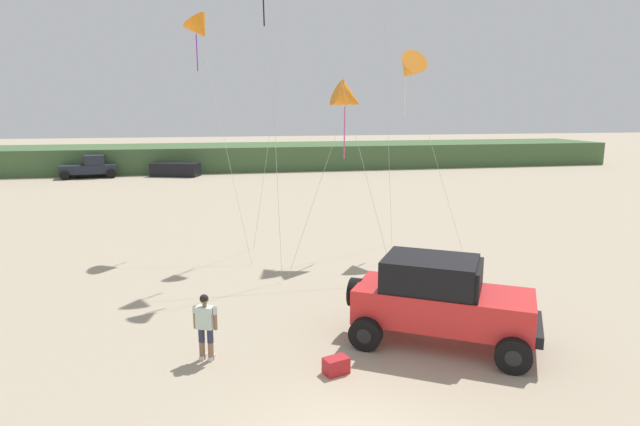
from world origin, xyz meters
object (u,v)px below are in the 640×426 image
person_watching (205,323)px  kite_orange_streamer (409,69)px  jeep (440,299)px  kite_blue_swept (200,29)px  kite_yellow_diamond (348,99)px  cooler_box (336,365)px  distant_pickup (90,167)px  distant_sedan (175,170)px

person_watching → kite_orange_streamer: (8.51, 9.40, 6.65)m
jeep → kite_orange_streamer: (2.62, 9.64, 6.38)m
jeep → kite_blue_swept: size_ratio=0.50×
jeep → kite_orange_streamer: bearing=74.8°
kite_yellow_diamond → kite_orange_streamer: bearing=11.0°
cooler_box → distant_pickup: distant_pickup is taller
distant_sedan → kite_yellow_diamond: 30.06m
jeep → distant_pickup: size_ratio=1.03×
distant_pickup → kite_orange_streamer: 34.41m
distant_sedan → person_watching: bearing=-66.4°
cooler_box → distant_sedan: size_ratio=0.13×
person_watching → cooler_box: person_watching is taller
distant_pickup → kite_yellow_diamond: 33.23m
person_watching → kite_orange_streamer: bearing=47.8°
jeep → distant_pickup: jeep is taller
distant_pickup → kite_yellow_diamond: bearing=-60.9°
distant_pickup → kite_blue_swept: kite_blue_swept is taller
jeep → cooler_box: bearing=-160.8°
person_watching → kite_yellow_diamond: kite_yellow_diamond is taller
cooler_box → distant_sedan: distant_sedan is taller
person_watching → kite_yellow_diamond: (5.77, 8.87, 5.43)m
person_watching → jeep: bearing=-2.3°
person_watching → distant_pickup: bearing=105.1°
jeep → cooler_box: jeep is taller
person_watching → kite_orange_streamer: 14.32m
jeep → distant_sedan: (-8.78, 37.32, -0.60)m
kite_blue_swept → distant_pickup: bearing=111.8°
distant_pickup → distant_sedan: size_ratio=1.15×
jeep → distant_sedan: bearing=103.2°
kite_orange_streamer → kite_yellow_diamond: (-2.75, -0.53, -1.22)m
person_watching → kite_yellow_diamond: size_ratio=0.23×
cooler_box → kite_orange_streamer: 14.15m
jeep → person_watching: size_ratio=2.98×
distant_pickup → kite_orange_streamer: bearing=-56.4°
cooler_box → jeep: bearing=1.4°
distant_pickup → jeep: bearing=-67.0°
cooler_box → kite_yellow_diamond: bearing=56.5°
kite_blue_swept → kite_yellow_diamond: 7.20m
jeep → person_watching: 5.90m
cooler_box → kite_blue_swept: kite_blue_swept is taller
cooler_box → distant_sedan: (-5.80, 38.35, 0.41)m
distant_pickup → kite_yellow_diamond: (15.92, -28.66, 5.43)m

